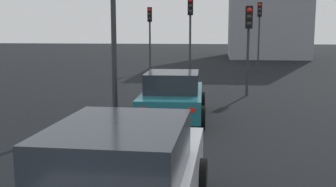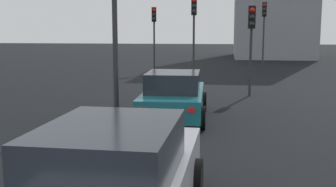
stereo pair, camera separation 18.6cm
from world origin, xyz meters
name	(u,v)px [view 1 (the left image)]	position (x,y,z in m)	size (l,w,h in m)	color
car_teal_lead	(173,96)	(9.16, -0.02, 0.70)	(4.33, 2.08, 1.45)	#19606B
car_silver_second	(123,184)	(1.70, -0.23, 0.75)	(4.81, 2.02, 1.57)	#A8AAB2
traffic_light_near_left	(190,22)	(18.21, 0.10, 3.10)	(0.32, 0.30, 4.33)	#2D2D30
traffic_light_near_right	(150,26)	(22.85, 2.97, 2.94)	(0.32, 0.30, 4.09)	#2D2D30
traffic_light_far_left	(249,31)	(14.00, -2.55, 2.63)	(0.32, 0.29, 3.64)	#2D2D30
traffic_light_far_right	(259,22)	(23.98, -3.86, 3.16)	(0.32, 0.29, 4.41)	#2D2D30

